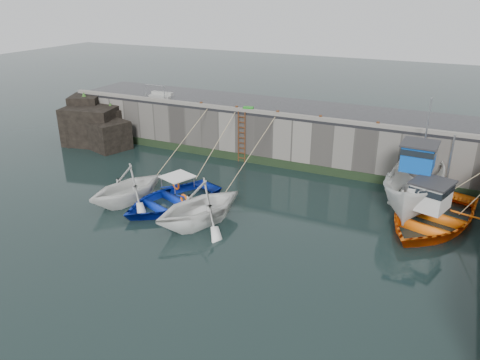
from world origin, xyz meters
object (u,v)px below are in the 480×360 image
at_px(boat_near_blacktrim, 200,224).
at_px(bollard_d, 320,118).
at_px(boat_far_white, 415,188).
at_px(boat_far_orange, 431,216).
at_px(bollard_c, 278,113).
at_px(ladder, 242,137).
at_px(boat_near_white, 128,202).
at_px(fish_crate, 248,109).
at_px(bollard_a, 201,104).
at_px(boat_near_blue, 171,205).
at_px(bollard_e, 378,124).
at_px(bollard_b, 237,108).

height_order(boat_near_blacktrim, bollard_d, bollard_d).
distance_m(boat_near_blacktrim, boat_far_white, 10.58).
height_order(boat_far_white, boat_far_orange, boat_far_white).
distance_m(boat_far_orange, bollard_c, 10.59).
bearing_deg(boat_near_blacktrim, ladder, 124.84).
height_order(bollard_c, bollard_d, same).
xyz_separation_m(boat_near_white, boat_far_orange, (14.17, 4.02, 0.44)).
bearing_deg(fish_crate, boat_far_white, -27.07).
xyz_separation_m(fish_crate, bollard_d, (4.53, -0.05, -0.01)).
distance_m(ladder, bollard_a, 3.47).
distance_m(boat_near_white, boat_near_blue, 2.28).
xyz_separation_m(ladder, fish_crate, (0.27, 0.39, 1.71)).
distance_m(ladder, bollard_e, 8.19).
xyz_separation_m(boat_near_blue, bollard_a, (-2.51, 7.64, 3.30)).
relative_size(ladder, bollard_a, 11.43).
bearing_deg(bollard_e, bollard_a, 180.00).
xyz_separation_m(boat_far_white, bollard_e, (-2.52, 2.81, 2.19)).
distance_m(boat_near_white, bollard_b, 9.13).
bearing_deg(boat_near_white, boat_far_white, 38.69).
relative_size(bollard_a, bollard_e, 1.00).
relative_size(boat_near_white, bollard_e, 15.43).
xyz_separation_m(boat_near_white, bollard_e, (10.69, 8.23, 3.30)).
relative_size(boat_near_white, bollard_b, 15.43).
bearing_deg(boat_far_white, boat_far_orange, -52.71).
bearing_deg(fish_crate, bollard_c, -12.96).
height_order(ladder, boat_far_white, boat_far_white).
xyz_separation_m(bollard_b, bollard_d, (5.30, 0.00, 0.00)).
xyz_separation_m(boat_near_blacktrim, bollard_c, (0.37, 8.74, 3.30)).
xyz_separation_m(boat_far_orange, fish_crate, (-11.22, 4.26, 2.86)).
distance_m(boat_near_white, boat_far_white, 14.32).
height_order(boat_far_white, bollard_d, boat_far_white).
xyz_separation_m(boat_near_white, bollard_b, (2.19, 8.23, 3.30)).
relative_size(boat_near_blue, boat_far_white, 0.79).
bearing_deg(boat_near_blue, bollard_a, 128.48).
bearing_deg(ladder, boat_near_white, -108.80).
relative_size(fish_crate, bollard_c, 2.17).
xyz_separation_m(boat_near_blacktrim, bollard_d, (2.97, 8.74, 3.30)).
bearing_deg(bollard_a, bollard_d, 0.00).
height_order(boat_near_blue, bollard_c, bollard_c).
bearing_deg(bollard_c, bollard_a, 180.00).
xyz_separation_m(boat_near_blue, boat_far_white, (11.01, 4.83, 1.11)).
bearing_deg(ladder, bollard_c, 8.67).
bearing_deg(boat_near_blacktrim, bollard_b, 127.49).
bearing_deg(bollard_d, bollard_c, 180.00).
relative_size(boat_near_blue, bollard_e, 19.55).
bearing_deg(bollard_a, boat_far_orange, -16.19).
bearing_deg(boat_far_orange, boat_near_blue, -146.81).
distance_m(fish_crate, bollard_a, 3.27).
relative_size(boat_near_white, bollard_c, 15.43).
bearing_deg(bollard_a, bollard_c, 0.00).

